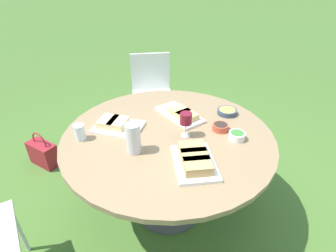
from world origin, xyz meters
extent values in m
plane|color=#446B2B|center=(0.00, 0.00, 0.00)|extent=(40.00, 40.00, 0.00)
cylinder|color=#4C4C51|center=(0.00, 0.00, 0.01)|extent=(0.55, 0.55, 0.02)
cylinder|color=#4C4C51|center=(0.00, 0.00, 0.35)|extent=(0.11, 0.11, 0.67)
cylinder|color=#8C7251|center=(0.00, 0.00, 0.71)|extent=(1.45, 1.45, 0.03)
cube|color=silver|center=(0.75, -0.90, 0.45)|extent=(0.61, 0.60, 0.04)
cube|color=silver|center=(0.87, -1.05, 0.68)|extent=(0.36, 0.31, 0.42)
cylinder|color=silver|center=(0.78, -0.63, 0.22)|extent=(0.03, 0.03, 0.43)
cylinder|color=silver|center=(0.48, -0.88, 0.22)|extent=(0.03, 0.03, 0.43)
cylinder|color=silver|center=(1.02, -0.91, 0.22)|extent=(0.03, 0.03, 0.43)
cylinder|color=silver|center=(0.72, -1.16, 0.22)|extent=(0.03, 0.03, 0.43)
cylinder|color=silver|center=(0.64, 0.85, 0.22)|extent=(0.03, 0.03, 0.43)
cylinder|color=silver|center=(0.07, 0.28, 0.82)|extent=(0.09, 0.09, 0.20)
cone|color=silver|center=(0.11, 0.28, 0.91)|extent=(0.02, 0.02, 0.02)
cylinder|color=silver|center=(-0.12, -0.04, 0.73)|extent=(0.06, 0.06, 0.01)
cylinder|color=silver|center=(-0.12, -0.04, 0.78)|extent=(0.01, 0.01, 0.09)
cylinder|color=maroon|center=(-0.12, -0.04, 0.86)|extent=(0.08, 0.08, 0.08)
cube|color=white|center=(0.05, -0.26, 0.74)|extent=(0.44, 0.32, 0.02)
cube|color=tan|center=(-0.03, -0.22, 0.77)|extent=(0.17, 0.17, 0.04)
cube|color=tan|center=(0.05, -0.26, 0.77)|extent=(0.17, 0.17, 0.04)
cube|color=white|center=(-0.30, 0.20, 0.74)|extent=(0.40, 0.41, 0.02)
cube|color=tan|center=(-0.25, 0.14, 0.78)|extent=(0.19, 0.19, 0.06)
cube|color=tan|center=(-0.30, 0.20, 0.78)|extent=(0.19, 0.19, 0.06)
cube|color=tan|center=(-0.35, 0.26, 0.78)|extent=(0.19, 0.19, 0.06)
cube|color=white|center=(0.34, 0.13, 0.74)|extent=(0.39, 0.32, 0.02)
cube|color=#E0C184|center=(0.41, 0.15, 0.77)|extent=(0.15, 0.18, 0.05)
cube|color=#E0C184|center=(0.34, 0.13, 0.77)|extent=(0.15, 0.18, 0.05)
cylinder|color=#334256|center=(-0.25, -0.47, 0.74)|extent=(0.15, 0.15, 0.04)
cylinder|color=#E0C147|center=(-0.25, -0.47, 0.76)|extent=(0.12, 0.12, 0.02)
cylinder|color=white|center=(-0.42, -0.18, 0.75)|extent=(0.11, 0.11, 0.05)
cylinder|color=#387533|center=(-0.42, -0.18, 0.77)|extent=(0.09, 0.09, 0.02)
cylinder|color=#B74733|center=(-0.29, -0.23, 0.75)|extent=(0.11, 0.11, 0.04)
cylinder|color=#2D231E|center=(-0.29, -0.23, 0.76)|extent=(0.09, 0.09, 0.02)
cylinder|color=silver|center=(0.46, 0.36, 0.78)|extent=(0.07, 0.07, 0.11)
cube|color=maroon|center=(1.34, 0.18, 0.12)|extent=(0.30, 0.14, 0.24)
torus|color=maroon|center=(1.34, 0.18, 0.27)|extent=(0.19, 0.01, 0.19)
camera|label=1|loc=(-0.78, 1.28, 1.72)|focal=28.00mm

